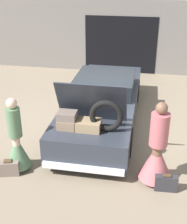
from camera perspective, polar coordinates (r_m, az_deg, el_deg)
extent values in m
plane|color=#7F705B|center=(8.76, 1.68, -1.74)|extent=(40.00, 40.00, 0.00)
cube|color=slate|center=(12.55, 5.04, 13.50)|extent=(12.00, 0.12, 2.80)
cube|color=black|center=(12.54, 4.96, 12.09)|extent=(2.80, 0.02, 2.20)
cube|color=#2D333D|center=(8.54, 1.73, 1.25)|extent=(1.79, 5.20, 0.64)
cube|color=#1E2328|center=(8.62, 2.09, 5.33)|extent=(1.57, 1.66, 0.43)
cylinder|color=black|center=(10.20, -1.47, 4.49)|extent=(0.18, 0.69, 0.69)
cylinder|color=black|center=(10.01, 7.81, 3.84)|extent=(0.18, 0.69, 0.69)
cylinder|color=black|center=(7.43, -6.46, -4.29)|extent=(0.18, 0.69, 0.69)
cylinder|color=black|center=(7.17, 6.32, -5.48)|extent=(0.18, 0.69, 0.69)
cube|color=silver|center=(6.40, -1.98, -10.27)|extent=(1.70, 0.10, 0.12)
cube|color=#2D333D|center=(6.71, -0.36, 1.78)|extent=(1.52, 0.50, 1.00)
cube|color=#8C7259|center=(6.70, -4.82, -2.12)|extent=(0.39, 0.36, 0.20)
cube|color=#75665B|center=(6.62, -1.00, -2.74)|extent=(0.44, 0.37, 0.13)
cube|color=#75665B|center=(6.61, -4.88, -0.68)|extent=(0.40, 0.33, 0.17)
cube|color=#9E8460|center=(6.60, -0.88, -2.42)|extent=(0.52, 0.39, 0.21)
torus|color=black|center=(6.43, 2.34, -0.75)|extent=(0.71, 0.12, 0.71)
cylinder|color=beige|center=(6.86, -13.71, -7.18)|extent=(0.16, 0.16, 0.80)
cone|color=#567A56|center=(6.84, -13.74, -6.90)|extent=(0.55, 0.55, 0.72)
cylinder|color=#567A56|center=(6.51, -14.36, -1.87)|extent=(0.29, 0.29, 0.63)
sphere|color=beige|center=(6.33, -14.77, 1.53)|extent=(0.22, 0.22, 0.22)
cylinder|color=brown|center=(6.43, 11.35, -9.11)|extent=(0.20, 0.20, 0.85)
cone|color=#B25B60|center=(6.41, 11.39, -8.80)|extent=(0.68, 0.68, 0.76)
cylinder|color=#B25B60|center=(6.04, 11.97, -3.19)|extent=(0.36, 0.36, 0.67)
sphere|color=brown|center=(5.84, 12.37, 0.68)|extent=(0.23, 0.23, 0.23)
cube|color=#75665B|center=(6.85, -15.26, -9.85)|extent=(0.47, 0.30, 0.32)
cube|color=#4C3823|center=(6.75, -15.43, -8.62)|extent=(0.18, 0.15, 0.02)
cube|color=#2D2D33|center=(6.37, 13.12, -12.56)|extent=(0.44, 0.16, 0.33)
cube|color=#4C3823|center=(6.26, 13.29, -11.22)|extent=(0.16, 0.09, 0.02)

